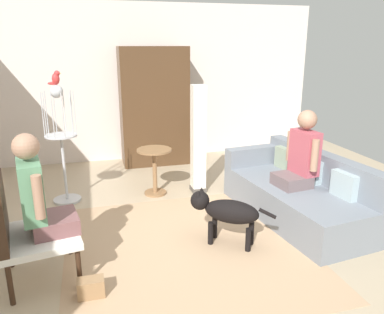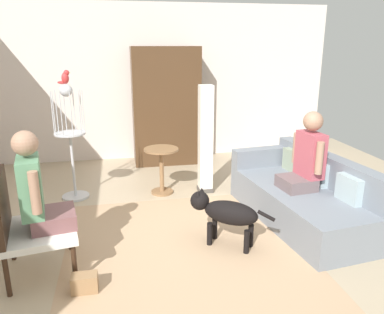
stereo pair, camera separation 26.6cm
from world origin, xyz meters
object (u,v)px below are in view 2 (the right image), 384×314
object	(u,v)px
dog	(225,212)
column_lamp	(205,141)
bird_cage_stand	(71,141)
couch	(303,196)
person_on_armchair	(37,190)
person_on_couch	(307,157)
armoire_cabinet	(166,106)
parrot	(65,77)
handbag	(85,283)
round_end_table	(162,166)
armchair	(20,220)

from	to	relation	value
dog	column_lamp	world-z (taller)	column_lamp
bird_cage_stand	couch	bearing A→B (deg)	-23.79
column_lamp	person_on_armchair	bearing A→B (deg)	-139.15
person_on_couch	armoire_cabinet	xyz separation A→B (m)	(-1.26, 2.65, 0.21)
parrot	bird_cage_stand	bearing A→B (deg)	180.00
couch	person_on_armchair	bearing A→B (deg)	-169.04
couch	handbag	distance (m)	2.64
person_on_armchair	armoire_cabinet	bearing A→B (deg)	63.91
person_on_couch	dog	size ratio (longest dim) A/B	1.18
person_on_couch	round_end_table	world-z (taller)	person_on_couch
round_end_table	armoire_cabinet	bearing A→B (deg)	79.85
bird_cage_stand	dog	bearing A→B (deg)	-44.60
couch	armoire_cabinet	xyz separation A→B (m)	(-1.28, 2.60, 0.71)
dog	handbag	distance (m)	1.50
person_on_couch	person_on_armchair	size ratio (longest dim) A/B	1.00
person_on_armchair	round_end_table	size ratio (longest dim) A/B	1.38
dog	parrot	distance (m)	2.62
dog	parrot	bearing A→B (deg)	135.28
armoire_cabinet	person_on_armchair	bearing A→B (deg)	-116.09
couch	bird_cage_stand	xyz separation A→B (m)	(-2.72, 1.20, 0.50)
armchair	person_on_armchair	xyz separation A→B (m)	(0.16, 0.03, 0.25)
armchair	armoire_cabinet	distance (m)	3.64
person_on_armchair	parrot	world-z (taller)	parrot
couch	person_on_couch	bearing A→B (deg)	-120.02
round_end_table	column_lamp	size ratio (longest dim) A/B	0.43
round_end_table	parrot	world-z (taller)	parrot
couch	person_on_armchair	size ratio (longest dim) A/B	2.33
armchair	armoire_cabinet	world-z (taller)	armoire_cabinet
couch	column_lamp	world-z (taller)	column_lamp
armoire_cabinet	handbag	xyz separation A→B (m)	(-1.17, -3.56, -0.91)
person_on_armchair	handbag	distance (m)	0.90
armchair	handbag	xyz separation A→B (m)	(0.54, -0.38, -0.46)
couch	armchair	world-z (taller)	armchair
armchair	armoire_cabinet	bearing A→B (deg)	61.78
person_on_armchair	handbag	world-z (taller)	person_on_armchair
person_on_couch	dog	bearing A→B (deg)	-160.36
dog	parrot	world-z (taller)	parrot
couch	round_end_table	world-z (taller)	couch
person_on_couch	handbag	size ratio (longest dim) A/B	4.07
person_on_armchair	parrot	size ratio (longest dim) A/B	5.20
parrot	column_lamp	distance (m)	1.98
armchair	person_on_couch	world-z (taller)	person_on_couch
armchair	handbag	distance (m)	0.80
parrot	armoire_cabinet	xyz separation A→B (m)	(1.44, 1.40, -0.62)
armchair	handbag	size ratio (longest dim) A/B	4.39
dog	armchair	bearing A→B (deg)	-175.32
armoire_cabinet	person_on_couch	bearing A→B (deg)	-64.59
person_on_couch	armchair	bearing A→B (deg)	-169.81
bird_cage_stand	column_lamp	bearing A→B (deg)	-3.74
person_on_couch	dog	xyz separation A→B (m)	(-1.06, -0.38, -0.41)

